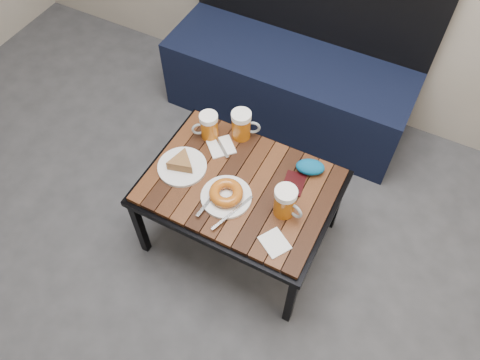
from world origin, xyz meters
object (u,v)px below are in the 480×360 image
at_px(cafe_table, 240,189).
at_px(beer_mug_right, 285,202).
at_px(passport_burgundy, 294,183).
at_px(plate_pie, 182,164).
at_px(beer_mug_centre, 242,125).
at_px(passport_navy, 177,169).
at_px(beer_mug_left, 209,126).
at_px(plate_bagel, 226,195).
at_px(bench, 290,79).
at_px(knit_pouch, 310,167).

xyz_separation_m(cafe_table, beer_mug_right, (0.23, -0.04, 0.12)).
bearing_deg(beer_mug_right, passport_burgundy, 112.90).
distance_m(beer_mug_right, plate_pie, 0.50).
bearing_deg(beer_mug_right, cafe_table, -175.26).
xyz_separation_m(beer_mug_centre, passport_navy, (-0.16, -0.31, -0.07)).
height_order(beer_mug_left, beer_mug_right, beer_mug_right).
xyz_separation_m(plate_pie, plate_bagel, (0.25, -0.05, 0.00)).
distance_m(bench, beer_mug_centre, 0.72).
bearing_deg(passport_burgundy, plate_pie, -171.52).
height_order(passport_navy, knit_pouch, knit_pouch).
distance_m(beer_mug_right, passport_burgundy, 0.17).
xyz_separation_m(cafe_table, passport_burgundy, (0.21, 0.11, 0.05)).
bearing_deg(beer_mug_centre, plate_pie, -140.66).
distance_m(bench, passport_navy, 1.01).
distance_m(plate_pie, plate_bagel, 0.26).
bearing_deg(plate_bagel, beer_mug_centre, 106.51).
distance_m(beer_mug_right, plate_bagel, 0.26).
bearing_deg(passport_navy, beer_mug_centre, 114.87).
distance_m(cafe_table, knit_pouch, 0.33).
xyz_separation_m(plate_bagel, passport_navy, (-0.27, 0.03, -0.02)).
distance_m(plate_bagel, knit_pouch, 0.40).
bearing_deg(knit_pouch, beer_mug_centre, 172.96).
xyz_separation_m(beer_mug_centre, plate_bagel, (0.10, -0.34, -0.05)).
relative_size(passport_navy, passport_burgundy, 0.93).
height_order(plate_bagel, knit_pouch, plate_bagel).
xyz_separation_m(beer_mug_right, passport_navy, (-0.51, -0.02, -0.07)).
relative_size(beer_mug_centre, knit_pouch, 1.16).
relative_size(beer_mug_centre, plate_pie, 0.67).
relative_size(plate_bagel, passport_burgundy, 2.31).
xyz_separation_m(cafe_table, beer_mug_centre, (-0.12, 0.25, 0.12)).
bearing_deg(plate_pie, knit_pouch, 25.69).
bearing_deg(passport_navy, bench, 135.03).
distance_m(cafe_table, passport_navy, 0.29).
bearing_deg(plate_pie, beer_mug_right, -0.09).
bearing_deg(beer_mug_centre, beer_mug_right, -63.32).
bearing_deg(cafe_table, beer_mug_centre, 115.58).
distance_m(beer_mug_left, plate_pie, 0.22).
relative_size(beer_mug_left, plate_pie, 0.62).
relative_size(bench, cafe_table, 1.67).
bearing_deg(knit_pouch, beer_mug_right, -93.02).
relative_size(plate_pie, passport_burgundy, 1.80).
bearing_deg(beer_mug_left, passport_navy, 46.63).
xyz_separation_m(cafe_table, knit_pouch, (0.24, 0.20, 0.07)).
height_order(beer_mug_centre, plate_pie, beer_mug_centre).
relative_size(beer_mug_centre, plate_bagel, 0.53).
distance_m(bench, knit_pouch, 0.85).
bearing_deg(passport_navy, knit_pouch, 79.47).
xyz_separation_m(cafe_table, beer_mug_left, (-0.26, 0.18, 0.11)).
relative_size(plate_bagel, passport_navy, 2.49).
bearing_deg(cafe_table, plate_bagel, -101.01).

